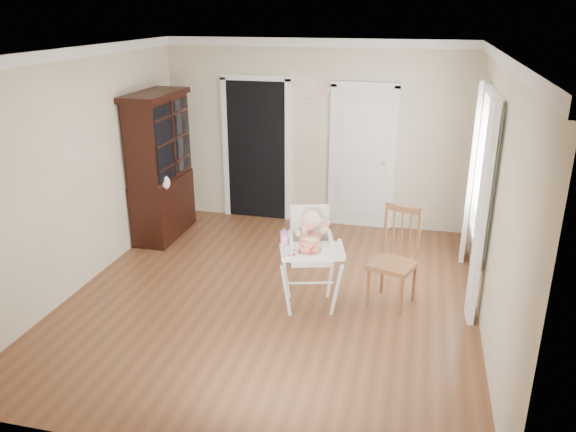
% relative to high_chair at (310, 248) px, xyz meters
% --- Properties ---
extents(floor, '(5.00, 5.00, 0.00)m').
position_rel_high_chair_xyz_m(floor, '(-0.45, 0.11, -0.70)').
color(floor, brown).
rests_on(floor, ground).
extents(ceiling, '(5.00, 5.00, 0.00)m').
position_rel_high_chair_xyz_m(ceiling, '(-0.45, 0.11, 2.00)').
color(ceiling, white).
rests_on(ceiling, wall_back).
extents(wall_back, '(4.50, 0.00, 4.50)m').
position_rel_high_chair_xyz_m(wall_back, '(-0.45, 2.61, 0.65)').
color(wall_back, beige).
rests_on(wall_back, floor).
extents(wall_left, '(0.00, 5.00, 5.00)m').
position_rel_high_chair_xyz_m(wall_left, '(-2.70, 0.11, 0.65)').
color(wall_left, beige).
rests_on(wall_left, floor).
extents(wall_right, '(0.00, 5.00, 5.00)m').
position_rel_high_chair_xyz_m(wall_right, '(1.80, 0.11, 0.65)').
color(wall_right, beige).
rests_on(wall_right, floor).
extents(crown_molding, '(4.50, 5.00, 0.12)m').
position_rel_high_chair_xyz_m(crown_molding, '(-0.45, 0.11, 1.94)').
color(crown_molding, white).
rests_on(crown_molding, ceiling).
extents(doorway, '(1.06, 0.05, 2.22)m').
position_rel_high_chair_xyz_m(doorway, '(-1.35, 2.59, 0.41)').
color(doorway, black).
rests_on(doorway, wall_back).
extents(closet_door, '(0.96, 0.09, 2.13)m').
position_rel_high_chair_xyz_m(closet_door, '(0.25, 2.58, 0.32)').
color(closet_door, white).
rests_on(closet_door, wall_back).
extents(window_right, '(0.13, 1.84, 2.30)m').
position_rel_high_chair_xyz_m(window_right, '(1.72, 0.91, 0.59)').
color(window_right, white).
rests_on(window_right, wall_right).
extents(high_chair, '(0.82, 0.94, 1.13)m').
position_rel_high_chair_xyz_m(high_chair, '(0.00, 0.00, 0.00)').
color(high_chair, white).
rests_on(high_chair, floor).
extents(baby, '(0.36, 0.26, 0.49)m').
position_rel_high_chair_xyz_m(baby, '(-0.01, 0.03, 0.16)').
color(baby, beige).
rests_on(baby, high_chair).
extents(cake, '(0.26, 0.26, 0.12)m').
position_rel_high_chair_xyz_m(cake, '(0.04, -0.27, 0.15)').
color(cake, silver).
rests_on(cake, high_chair).
extents(sippy_cup, '(0.08, 0.08, 0.19)m').
position_rel_high_chair_xyz_m(sippy_cup, '(-0.24, -0.19, 0.17)').
color(sippy_cup, '#FE9BCD').
rests_on(sippy_cup, high_chair).
extents(china_cabinet, '(0.54, 1.21, 2.04)m').
position_rel_high_chair_xyz_m(china_cabinet, '(-2.44, 1.56, 0.32)').
color(china_cabinet, black).
rests_on(china_cabinet, floor).
extents(dining_chair, '(0.57, 0.57, 1.09)m').
position_rel_high_chair_xyz_m(dining_chair, '(0.88, 0.29, -0.19)').
color(dining_chair, brown).
rests_on(dining_chair, floor).
extents(streamer, '(0.41, 0.32, 0.15)m').
position_rel_high_chair_xyz_m(streamer, '(-0.45, 1.44, 1.63)').
color(streamer, pink).
rests_on(streamer, ceiling).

